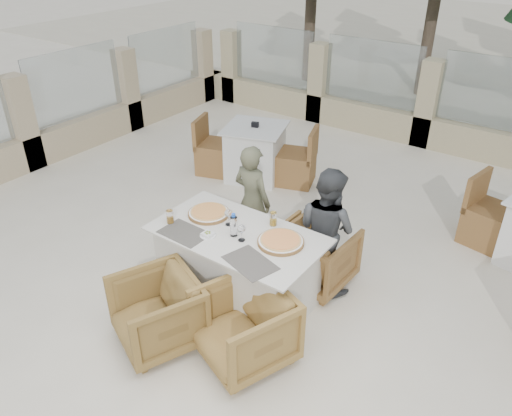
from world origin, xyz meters
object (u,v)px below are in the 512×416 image
Objects in this scene: dining_table at (238,267)px; armchair_far_left at (264,233)px; pizza_left at (209,213)px; armchair_near_left at (157,313)px; beer_glass_right at (273,219)px; water_bottle at (234,225)px; diner_left at (252,201)px; wine_glass_centre at (229,216)px; pizza_right at (281,241)px; olive_dish at (208,234)px; armchair_near_right at (244,327)px; bg_table_a at (255,152)px; beer_glass_left at (170,217)px; diner_right at (326,230)px; armchair_far_right at (317,256)px; wine_glass_near at (241,232)px.

armchair_far_left is at bearing 106.54° from dining_table.
pizza_left is 1.10m from armchair_near_left.
water_bottle is at bearing -118.21° from beer_glass_right.
water_bottle is 0.92m from diner_left.
diner_left is (-0.22, 0.69, -0.22)m from wine_glass_centre.
olive_dish is (-0.61, -0.29, -0.01)m from pizza_right.
dining_table is 11.87× the size of beer_glass_right.
bg_table_a is at bearing 145.48° from armchair_near_right.
dining_table is at bearing 19.33° from beer_glass_left.
diner_left is 0.98× the size of diner_right.
pizza_right is 3.82× the size of olive_dish.
wine_glass_centre is 0.56m from beer_glass_left.
armchair_far_left is (-0.22, 0.80, -0.61)m from water_bottle.
pizza_left is 0.25× the size of bg_table_a.
armchair_near_right is at bearing -17.36° from beer_glass_left.
armchair_near_right is at bearing 94.12° from armchair_far_right.
diner_left is at bearing 115.14° from water_bottle.
dining_table and bg_table_a have the same top height.
wine_glass_near is 0.39m from beer_glass_right.
beer_glass_left is (-0.63, -0.18, -0.05)m from water_bottle.
diner_left is (0.25, 0.98, -0.20)m from beer_glass_left.
olive_dish is 0.15× the size of armchair_near_left.
pizza_right is (0.84, -0.00, 0.00)m from pizza_left.
pizza_left is at bearing 129.19° from olive_dish.
armchair_near_left is 1.78m from diner_right.
armchair_far_right is (0.68, 0.88, -0.48)m from olive_dish.
diner_left is at bearing 141.97° from beer_glass_right.
beer_glass_right is (0.62, 0.21, 0.04)m from pizza_left.
armchair_far_left is 0.72m from armchair_far_right.
water_bottle reaches higher than olive_dish.
wine_glass_near is 0.33m from olive_dish.
olive_dish is (-0.30, -0.12, -0.07)m from wine_glass_near.
dining_table is 8.70× the size of wine_glass_near.
diner_left reaches higher than armchair_near_right.
water_bottle is 0.14× the size of bg_table_a.
pizza_right is 0.77m from armchair_far_right.
armchair_near_left is (-0.64, -0.96, -0.47)m from pizza_right.
diner_right is at bearing 45.85° from beer_glass_right.
wine_glass_near is 2.86m from bg_table_a.
wine_glass_near is at bearing 124.43° from diner_left.
wine_glass_centre reaches higher than armchair_near_right.
armchair_far_right is 0.35m from diner_right.
pizza_right reaches higher than pizza_left.
pizza_left is 3.68× the size of olive_dish.
armchair_far_left is at bearing -176.80° from diner_left.
wine_glass_centre is 0.42m from beer_glass_right.
diner_right is (0.79, -0.06, 0.38)m from armchair_far_left.
beer_glass_left is at bearing -176.08° from armchair_near_right.
wine_glass_centre reaches higher than armchair_far_left.
armchair_near_left is at bearing 91.08° from armchair_far_left.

